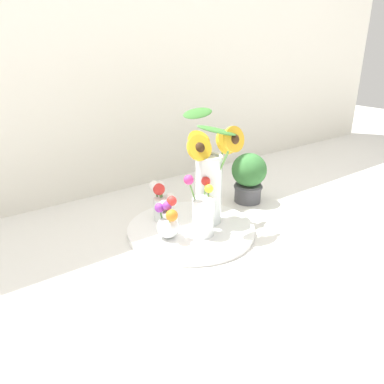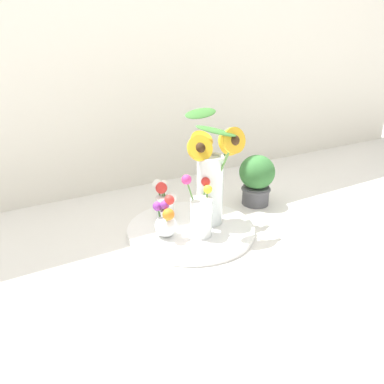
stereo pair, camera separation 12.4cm
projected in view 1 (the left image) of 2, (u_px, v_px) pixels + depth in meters
The scene contains 8 objects.
ground_plane at pixel (199, 238), 1.27m from camera, with size 6.00×6.00×0.00m, color silver.
wall_back at pixel (108, 18), 1.44m from camera, with size 3.60×0.06×1.40m.
serving_tray at pixel (192, 229), 1.30m from camera, with size 0.44×0.44×0.02m.
mason_jar_sunflowers at pixel (210, 177), 1.27m from camera, with size 0.22×0.20×0.40m.
vase_small_center at pixel (202, 213), 1.21m from camera, with size 0.11×0.09×0.21m.
vase_bulb_right at pixel (168, 221), 1.20m from camera, with size 0.07×0.09×0.15m.
vase_small_back at pixel (162, 202), 1.33m from camera, with size 0.08×0.08×0.14m.
potted_plant at pixel (249, 176), 1.51m from camera, with size 0.14×0.14×0.20m.
Camera 1 is at (-0.68, -0.88, 0.62)m, focal length 35.00 mm.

